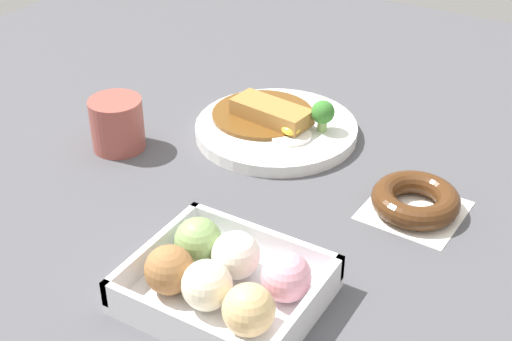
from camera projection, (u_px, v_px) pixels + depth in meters
ground_plane at (260, 200)px, 0.92m from camera, size 1.60×1.60×0.00m
curry_plate at (276, 126)px, 1.05m from camera, size 0.24×0.24×0.06m
donut_box at (225, 279)px, 0.74m from camera, size 0.20×0.17×0.07m
chocolate_ring_donut at (415, 200)px, 0.89m from camera, size 0.12×0.12×0.03m
coffee_mug at (117, 124)px, 1.01m from camera, size 0.08×0.08×0.08m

